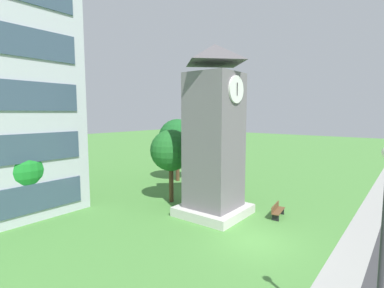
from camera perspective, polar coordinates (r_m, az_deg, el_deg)
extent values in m
plane|color=#4C893D|center=(16.85, 12.04, -18.39)|extent=(160.00, 160.00, 0.00)
cube|color=#9E9E99|center=(15.66, 27.91, -20.98)|extent=(120.00, 1.60, 0.01)
cube|color=slate|center=(19.47, 4.37, -0.27)|extent=(3.13, 3.13, 9.58)
cube|color=beige|center=(20.47, 4.27, -12.87)|extent=(4.23, 4.23, 0.60)
pyramid|color=#555155|center=(19.73, 4.52, 17.38)|extent=(3.44, 3.44, 1.23)
cylinder|color=white|center=(18.56, 8.72, 10.62)|extent=(1.72, 0.12, 1.72)
cylinder|color=white|center=(20.78, 6.98, 10.16)|extent=(0.12, 1.72, 1.72)
cube|color=black|center=(18.54, 8.92, 11.10)|extent=(0.08, 0.07, 0.52)
cube|color=black|center=(18.52, 8.94, 10.63)|extent=(0.06, 0.06, 0.77)
cube|color=brown|center=(20.62, 16.70, -12.53)|extent=(1.85, 0.72, 0.06)
cube|color=brown|center=(20.60, 16.11, -11.86)|extent=(1.79, 0.29, 0.40)
cube|color=black|center=(20.03, 16.18, -13.76)|extent=(0.14, 0.44, 0.45)
cube|color=black|center=(21.36, 17.15, -12.52)|extent=(0.14, 0.44, 0.45)
cylinder|color=#333338|center=(9.65, 33.32, -19.84)|extent=(0.14, 0.14, 5.79)
cylinder|color=#513823|center=(22.52, -30.71, -9.92)|extent=(0.29, 0.29, 2.13)
sphere|color=#1C842B|center=(22.03, -31.04, -4.16)|extent=(3.52, 3.52, 3.52)
cylinder|color=#513823|center=(22.88, -4.12, -7.73)|extent=(0.35, 0.35, 2.96)
sphere|color=#1F6325|center=(22.40, -4.17, -1.24)|extent=(3.22, 3.22, 3.22)
cylinder|color=#513823|center=(29.76, -2.86, -4.35)|extent=(0.39, 0.39, 3.09)
sphere|color=#1A5E25|center=(29.38, -2.89, 1.21)|extent=(3.85, 3.85, 3.85)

